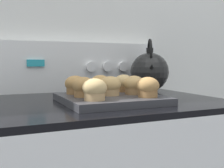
{
  "coord_description": "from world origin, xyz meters",
  "views": [
    {
      "loc": [
        -0.36,
        -0.56,
        1.05
      ],
      "look_at": [
        -0.0,
        0.24,
        0.98
      ],
      "focal_mm": 45.0,
      "sensor_mm": 36.0,
      "label": 1
    }
  ],
  "objects": [
    {
      "name": "muffin_r1_c2",
      "position": [
        0.09,
        0.25,
        0.97
      ],
      "size": [
        0.07,
        0.07,
        0.06
      ],
      "color": "#A37A4C",
      "rests_on": "muffin_pan"
    },
    {
      "name": "muffin_r0_c0",
      "position": [
        -0.08,
        0.17,
        0.97
      ],
      "size": [
        0.07,
        0.07,
        0.06
      ],
      "color": "tan",
      "rests_on": "muffin_pan"
    },
    {
      "name": "muffin_r2_c0",
      "position": [
        -0.09,
        0.34,
        0.97
      ],
      "size": [
        0.07,
        0.07,
        0.06
      ],
      "color": "olive",
      "rests_on": "muffin_pan"
    },
    {
      "name": "muffin_r1_c0",
      "position": [
        -0.09,
        0.25,
        0.97
      ],
      "size": [
        0.07,
        0.07,
        0.06
      ],
      "color": "olive",
      "rests_on": "muffin_pan"
    },
    {
      "name": "muffin_r2_c1",
      "position": [
        -0.0,
        0.34,
        0.97
      ],
      "size": [
        0.07,
        0.07,
        0.06
      ],
      "color": "tan",
      "rests_on": "muffin_pan"
    },
    {
      "name": "muffin_pan",
      "position": [
        0.0,
        0.25,
        0.93
      ],
      "size": [
        0.3,
        0.3,
        0.02
      ],
      "color": "#38383D",
      "rests_on": "stove_range"
    },
    {
      "name": "muffin_r1_c1",
      "position": [
        -0.0,
        0.25,
        0.97
      ],
      "size": [
        0.07,
        0.07,
        0.06
      ],
      "color": "tan",
      "rests_on": "muffin_pan"
    },
    {
      "name": "tea_kettle",
      "position": [
        0.29,
        0.49,
        1.01
      ],
      "size": [
        0.17,
        0.19,
        0.23
      ],
      "color": "black",
      "rests_on": "stove_range"
    },
    {
      "name": "muffin_r0_c2",
      "position": [
        0.09,
        0.17,
        0.97
      ],
      "size": [
        0.07,
        0.07,
        0.06
      ],
      "color": "olive",
      "rests_on": "muffin_pan"
    },
    {
      "name": "control_panel",
      "position": [
        0.0,
        0.63,
        1.03
      ],
      "size": [
        0.78,
        0.07,
        0.21
      ],
      "color": "white",
      "rests_on": "stove_range"
    },
    {
      "name": "wall_back",
      "position": [
        0.0,
        0.68,
        1.2
      ],
      "size": [
        8.0,
        0.05,
        2.4
      ],
      "color": "silver",
      "rests_on": "ground_plane"
    },
    {
      "name": "muffin_r2_c2",
      "position": [
        0.09,
        0.34,
        0.97
      ],
      "size": [
        0.07,
        0.07,
        0.06
      ],
      "color": "olive",
      "rests_on": "muffin_pan"
    }
  ]
}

